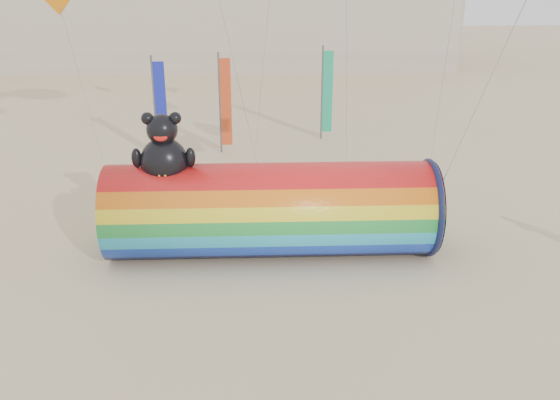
{
  "coord_description": "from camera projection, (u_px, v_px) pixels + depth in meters",
  "views": [
    {
      "loc": [
        -0.27,
        -16.91,
        9.55
      ],
      "look_at": [
        0.5,
        1.5,
        2.4
      ],
      "focal_mm": 40.0,
      "sensor_mm": 36.0,
      "label": 1
    }
  ],
  "objects": [
    {
      "name": "windsock_assembly",
      "position": [
        271.0,
        208.0,
        21.08
      ],
      "size": [
        11.03,
        3.36,
        5.09
      ],
      "color": "red",
      "rests_on": "ground"
    },
    {
      "name": "ground",
      "position": [
        266.0,
        290.0,
        19.22
      ],
      "size": [
        160.0,
        160.0,
        0.0
      ],
      "primitive_type": "plane",
      "color": "#CCB58C",
      "rests_on": "ground"
    },
    {
      "name": "festival_banners",
      "position": [
        240.0,
        101.0,
        32.49
      ],
      "size": [
        9.35,
        3.51,
        5.2
      ],
      "color": "#59595E",
      "rests_on": "ground"
    }
  ]
}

